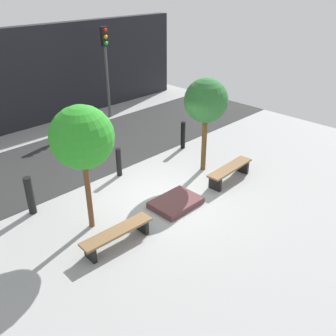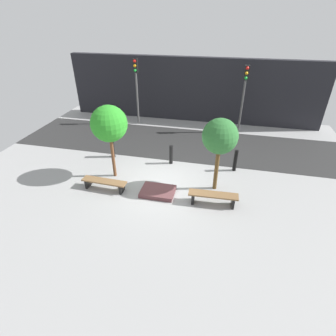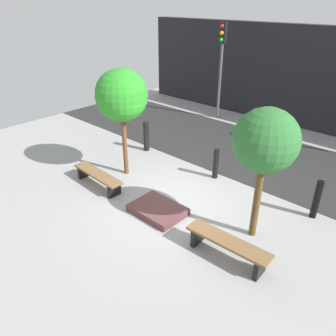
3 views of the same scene
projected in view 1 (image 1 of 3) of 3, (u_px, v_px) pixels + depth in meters
ground_plane at (161, 197)px, 10.90m from camera, size 18.00×18.00×0.00m
road_strip at (80, 153)px, 13.55m from camera, size 18.00×4.14×0.01m
building_facade at (20, 80)px, 15.04m from camera, size 16.20×0.50×4.00m
bench_left at (117, 234)px, 8.86m from camera, size 1.89×0.48×0.42m
bench_right at (230, 171)px, 11.63m from camera, size 1.88×0.49×0.48m
planter_bed at (176, 203)px, 10.48m from camera, size 1.35×0.98×0.18m
tree_behind_left_bench at (82, 138)px, 8.54m from camera, size 1.50×1.50×3.23m
tree_behind_right_bench at (206, 101)px, 11.39m from camera, size 1.36×1.36×3.05m
bollard_far_left at (30, 196)px, 9.96m from camera, size 0.21×0.21×1.08m
bollard_left at (119, 162)px, 11.88m from camera, size 0.17×0.17×0.94m
bollard_center at (183, 135)px, 13.75m from camera, size 0.17×0.17×1.03m
traffic_light_mid_west at (106, 57)px, 15.80m from camera, size 0.28×0.27×3.87m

